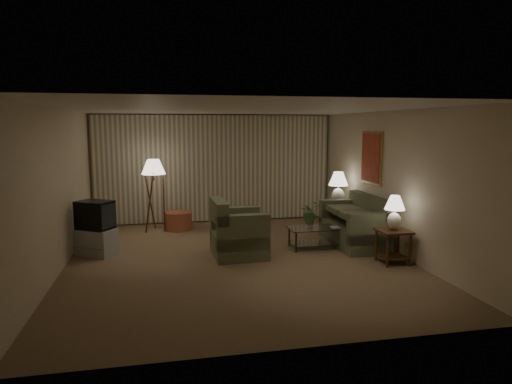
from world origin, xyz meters
TOP-DOWN VIEW (x-y plane):
  - ground at (0.00, 0.00)m, footprint 7.00×7.00m
  - room_shell at (0.02, 1.51)m, footprint 6.04×7.02m
  - sofa at (2.50, 0.52)m, footprint 1.81×0.95m
  - armchair at (0.06, 0.18)m, footprint 1.06×1.01m
  - side_table_near at (2.65, -0.83)m, footprint 0.53×0.53m
  - side_table_far at (2.65, 1.77)m, footprint 0.53×0.45m
  - table_lamp_near at (2.65, -0.83)m, footprint 0.35×0.35m
  - table_lamp_far at (2.65, 1.77)m, footprint 0.45×0.45m
  - coffee_table at (1.68, 0.42)m, footprint 1.14×0.62m
  - tv_cabinet at (-2.55, 0.79)m, footprint 1.11×1.08m
  - crt_tv at (-2.55, 0.79)m, footprint 1.02×1.00m
  - floor_lamp at (-1.49, 2.58)m, footprint 0.54×0.54m
  - ottoman at (-0.96, 2.62)m, footprint 0.74×0.74m
  - vase at (1.53, 0.42)m, footprint 0.14×0.14m
  - flowers at (1.53, 0.42)m, footprint 0.49×0.46m
  - book at (1.93, 0.32)m, footprint 0.20×0.25m

SIDE VIEW (x-z plane):
  - ground at x=0.00m, z-range 0.00..0.00m
  - ottoman at x=-0.96m, z-range 0.00..0.42m
  - tv_cabinet at x=-2.55m, z-range 0.00..0.50m
  - coffee_table at x=1.68m, z-range 0.07..0.49m
  - sofa at x=2.50m, z-range 0.00..0.79m
  - side_table_far at x=2.65m, z-range 0.10..0.70m
  - side_table_near at x=2.65m, z-range 0.11..0.71m
  - armchair at x=0.06m, z-range 0.00..0.85m
  - book at x=1.93m, z-range 0.41..0.43m
  - vase at x=1.53m, z-range 0.42..0.55m
  - crt_tv at x=-2.55m, z-range 0.50..1.03m
  - flowers at x=1.53m, z-range 0.55..0.98m
  - floor_lamp at x=-1.49m, z-range 0.04..1.70m
  - table_lamp_near at x=2.65m, z-range 0.66..1.27m
  - table_lamp_far at x=2.65m, z-range 0.67..1.44m
  - room_shell at x=0.02m, z-range 0.39..3.11m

